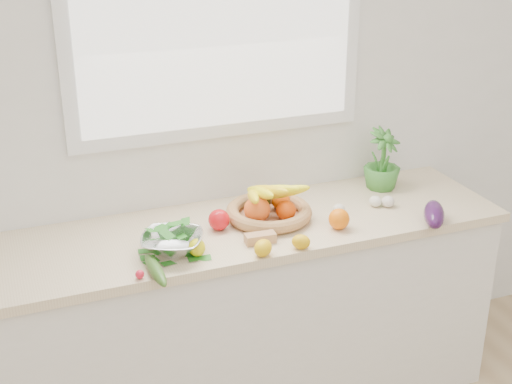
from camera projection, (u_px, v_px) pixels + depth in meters
name	position (u px, v px, depth m)	size (l,w,h in m)	color
back_wall	(218.00, 102.00, 3.05)	(4.50, 0.02, 2.70)	white
counter_cabinet	(244.00, 321.00, 3.15)	(2.20, 0.58, 0.86)	silver
countertop	(243.00, 229.00, 2.98)	(2.24, 0.62, 0.04)	beige
window_frame	(217.00, 7.00, 2.88)	(1.30, 0.03, 1.10)	white
window_pane	(219.00, 8.00, 2.86)	(1.18, 0.01, 0.98)	white
orange_loose	(339.00, 219.00, 2.92)	(0.09, 0.09, 0.09)	orange
lemon_a	(197.00, 248.00, 2.71)	(0.07, 0.08, 0.07)	#D4CA0B
lemon_b	(263.00, 248.00, 2.71)	(0.07, 0.08, 0.07)	#F1B70D
lemon_c	(301.00, 242.00, 2.76)	(0.06, 0.07, 0.06)	#E1A60C
apple	(219.00, 220.00, 2.91)	(0.09, 0.09, 0.09)	red
ginger	(260.00, 238.00, 2.81)	(0.12, 0.05, 0.04)	tan
garlic_a	(339.00, 209.00, 3.06)	(0.05, 0.05, 0.05)	silver
garlic_b	(375.00, 201.00, 3.14)	(0.06, 0.06, 0.05)	white
garlic_c	(388.00, 202.00, 3.13)	(0.06, 0.06, 0.05)	silver
eggplant	(434.00, 214.00, 2.96)	(0.09, 0.22, 0.09)	#31103C
cucumber	(155.00, 270.00, 2.57)	(0.05, 0.25, 0.05)	#254E17
radish	(140.00, 274.00, 2.56)	(0.03, 0.03, 0.03)	red
potted_herb	(382.00, 161.00, 3.29)	(0.17, 0.17, 0.31)	#3B832F
fruit_basket	(268.00, 208.00, 3.00)	(0.48, 0.48, 0.19)	#B67750
colander_with_spinach	(172.00, 239.00, 2.72)	(0.31, 0.31, 0.12)	white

